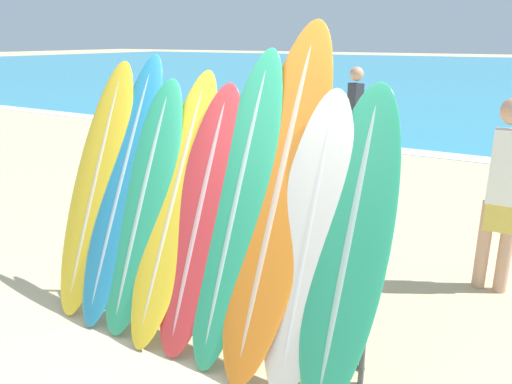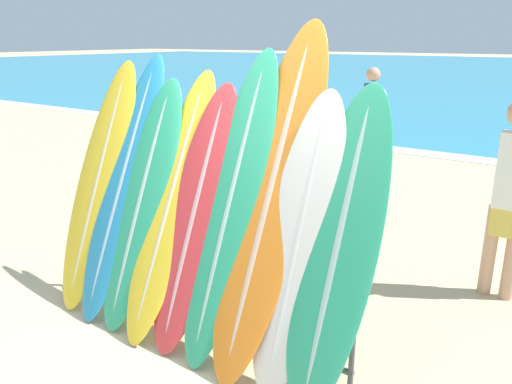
{
  "view_description": "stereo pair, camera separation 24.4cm",
  "coord_description": "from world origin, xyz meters",
  "px_view_note": "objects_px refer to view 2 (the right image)",
  "views": [
    {
      "loc": [
        2.11,
        -2.46,
        2.29
      ],
      "look_at": [
        -0.04,
        1.2,
        0.97
      ],
      "focal_mm": 35.0,
      "sensor_mm": 36.0,
      "label": 1
    },
    {
      "loc": [
        2.32,
        -2.33,
        2.29
      ],
      "look_at": [
        -0.04,
        1.2,
        0.97
      ],
      "focal_mm": 35.0,
      "sensor_mm": 36.0,
      "label": 2
    }
  ],
  "objects_px": {
    "surfboard_slot_3": "(171,204)",
    "surfboard_slot_7": "(298,241)",
    "surfboard_slot_1": "(124,185)",
    "person_mid_beach": "(269,159)",
    "surfboard_slot_0": "(99,184)",
    "surfboard_slot_4": "(196,216)",
    "person_near_water": "(370,115)",
    "surfboard_slot_2": "(142,202)",
    "surfboard_rack": "(200,272)",
    "surfboard_slot_5": "(231,205)",
    "person_far_left": "(510,194)",
    "surfboard_slot_8": "(338,246)",
    "surfboard_slot_6": "(271,196)"
  },
  "relations": [
    {
      "from": "surfboard_slot_2",
      "to": "person_mid_beach",
      "type": "xyz_separation_m",
      "value": [
        -0.12,
        2.16,
        -0.07
      ]
    },
    {
      "from": "surfboard_slot_2",
      "to": "person_near_water",
      "type": "xyz_separation_m",
      "value": [
        -0.24,
        5.67,
        -0.0
      ]
    },
    {
      "from": "surfboard_slot_5",
      "to": "surfboard_slot_7",
      "type": "xyz_separation_m",
      "value": [
        0.59,
        -0.05,
        -0.13
      ]
    },
    {
      "from": "surfboard_slot_0",
      "to": "surfboard_slot_4",
      "type": "relative_size",
      "value": 1.07
    },
    {
      "from": "surfboard_slot_3",
      "to": "surfboard_slot_0",
      "type": "bearing_deg",
      "value": 179.63
    },
    {
      "from": "surfboard_slot_6",
      "to": "surfboard_slot_0",
      "type": "bearing_deg",
      "value": -177.02
    },
    {
      "from": "surfboard_slot_8",
      "to": "surfboard_rack",
      "type": "bearing_deg",
      "value": -179.63
    },
    {
      "from": "surfboard_rack",
      "to": "surfboard_slot_5",
      "type": "distance_m",
      "value": 0.67
    },
    {
      "from": "surfboard_slot_1",
      "to": "person_mid_beach",
      "type": "height_order",
      "value": "surfboard_slot_1"
    },
    {
      "from": "surfboard_slot_3",
      "to": "person_near_water",
      "type": "bearing_deg",
      "value": 95.49
    },
    {
      "from": "surfboard_slot_5",
      "to": "surfboard_slot_2",
      "type": "bearing_deg",
      "value": -176.03
    },
    {
      "from": "surfboard_slot_4",
      "to": "person_near_water",
      "type": "relative_size",
      "value": 1.09
    },
    {
      "from": "surfboard_slot_3",
      "to": "surfboard_slot_7",
      "type": "distance_m",
      "value": 1.16
    },
    {
      "from": "surfboard_slot_1",
      "to": "person_near_water",
      "type": "distance_m",
      "value": 5.62
    },
    {
      "from": "surfboard_slot_8",
      "to": "person_near_water",
      "type": "height_order",
      "value": "surfboard_slot_8"
    },
    {
      "from": "surfboard_slot_2",
      "to": "surfboard_slot_8",
      "type": "bearing_deg",
      "value": 0.62
    },
    {
      "from": "surfboard_slot_5",
      "to": "person_near_water",
      "type": "height_order",
      "value": "surfboard_slot_5"
    },
    {
      "from": "surfboard_slot_6",
      "to": "surfboard_slot_7",
      "type": "xyz_separation_m",
      "value": [
        0.29,
        -0.11,
        -0.23
      ]
    },
    {
      "from": "surfboard_slot_0",
      "to": "person_mid_beach",
      "type": "distance_m",
      "value": 2.17
    },
    {
      "from": "surfboard_slot_3",
      "to": "surfboard_slot_2",
      "type": "bearing_deg",
      "value": -174.95
    },
    {
      "from": "surfboard_slot_5",
      "to": "surfboard_slot_6",
      "type": "relative_size",
      "value": 0.92
    },
    {
      "from": "surfboard_slot_4",
      "to": "person_near_water",
      "type": "height_order",
      "value": "surfboard_slot_4"
    },
    {
      "from": "person_near_water",
      "to": "person_far_left",
      "type": "relative_size",
      "value": 1.0
    },
    {
      "from": "surfboard_slot_7",
      "to": "surfboard_slot_5",
      "type": "bearing_deg",
      "value": 174.95
    },
    {
      "from": "surfboard_slot_6",
      "to": "surfboard_slot_7",
      "type": "height_order",
      "value": "surfboard_slot_6"
    },
    {
      "from": "surfboard_rack",
      "to": "surfboard_slot_3",
      "type": "bearing_deg",
      "value": 176.98
    },
    {
      "from": "surfboard_slot_4",
      "to": "person_near_water",
      "type": "xyz_separation_m",
      "value": [
        -0.81,
        5.67,
        0.0
      ]
    },
    {
      "from": "surfboard_slot_2",
      "to": "person_mid_beach",
      "type": "relative_size",
      "value": 1.18
    },
    {
      "from": "surfboard_slot_0",
      "to": "surfboard_slot_2",
      "type": "xyz_separation_m",
      "value": [
        0.57,
        -0.03,
        -0.06
      ]
    },
    {
      "from": "surfboard_slot_8",
      "to": "surfboard_slot_0",
      "type": "bearing_deg",
      "value": 179.68
    },
    {
      "from": "surfboard_slot_1",
      "to": "surfboard_slot_8",
      "type": "xyz_separation_m",
      "value": [
        2.01,
        -0.03,
        -0.07
      ]
    },
    {
      "from": "surfboard_slot_7",
      "to": "surfboard_slot_8",
      "type": "xyz_separation_m",
      "value": [
        0.28,
        0.01,
        0.03
      ]
    },
    {
      "from": "surfboard_rack",
      "to": "surfboard_slot_8",
      "type": "height_order",
      "value": "surfboard_slot_8"
    },
    {
      "from": "surfboard_slot_6",
      "to": "surfboard_slot_8",
      "type": "relative_size",
      "value": 1.2
    },
    {
      "from": "surfboard_slot_5",
      "to": "surfboard_slot_7",
      "type": "distance_m",
      "value": 0.61
    },
    {
      "from": "person_near_water",
      "to": "surfboard_slot_7",
      "type": "bearing_deg",
      "value": 142.86
    },
    {
      "from": "surfboard_slot_4",
      "to": "surfboard_slot_6",
      "type": "bearing_deg",
      "value": 11.59
    },
    {
      "from": "surfboard_slot_4",
      "to": "surfboard_slot_7",
      "type": "bearing_deg",
      "value": 0.48
    },
    {
      "from": "person_near_water",
      "to": "person_mid_beach",
      "type": "height_order",
      "value": "person_near_water"
    },
    {
      "from": "surfboard_slot_1",
      "to": "surfboard_slot_7",
      "type": "distance_m",
      "value": 1.73
    },
    {
      "from": "surfboard_slot_3",
      "to": "person_mid_beach",
      "type": "bearing_deg",
      "value": 101.18
    },
    {
      "from": "surfboard_slot_6",
      "to": "person_far_left",
      "type": "xyz_separation_m",
      "value": [
        1.31,
        1.84,
        -0.23
      ]
    },
    {
      "from": "surfboard_slot_0",
      "to": "surfboard_slot_5",
      "type": "xyz_separation_m",
      "value": [
        1.43,
        0.03,
        0.06
      ]
    },
    {
      "from": "surfboard_slot_3",
      "to": "person_near_water",
      "type": "xyz_separation_m",
      "value": [
        -0.54,
        5.65,
        -0.04
      ]
    },
    {
      "from": "surfboard_rack",
      "to": "surfboard_slot_2",
      "type": "relative_size",
      "value": 1.33
    },
    {
      "from": "surfboard_slot_5",
      "to": "person_far_left",
      "type": "distance_m",
      "value": 2.49
    },
    {
      "from": "surfboard_slot_3",
      "to": "person_far_left",
      "type": "bearing_deg",
      "value": 41.54
    },
    {
      "from": "surfboard_slot_5",
      "to": "person_mid_beach",
      "type": "height_order",
      "value": "surfboard_slot_5"
    },
    {
      "from": "surfboard_slot_0",
      "to": "person_near_water",
      "type": "bearing_deg",
      "value": 86.71
    },
    {
      "from": "surfboard_slot_1",
      "to": "person_mid_beach",
      "type": "bearing_deg",
      "value": 86.01
    }
  ]
}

